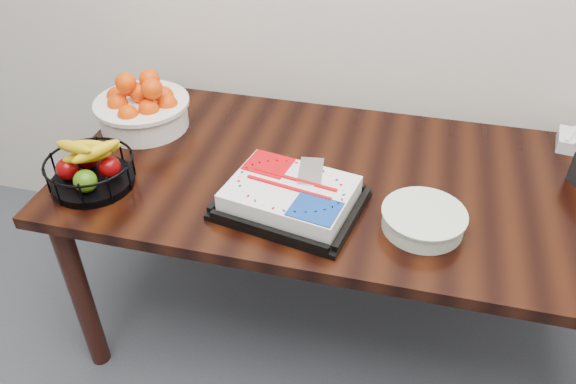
% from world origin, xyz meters
% --- Properties ---
extents(table, '(1.80, 0.90, 0.75)m').
position_xyz_m(table, '(0.00, 2.00, 0.66)').
color(table, black).
rests_on(table, ground).
extents(cake_tray, '(0.46, 0.39, 0.09)m').
position_xyz_m(cake_tray, '(-0.12, 1.80, 0.79)').
color(cake_tray, black).
rests_on(cake_tray, table).
extents(tangerine_bowl, '(0.34, 0.34, 0.22)m').
position_xyz_m(tangerine_bowl, '(-0.75, 2.13, 0.84)').
color(tangerine_bowl, white).
rests_on(tangerine_bowl, table).
extents(fruit_basket, '(0.27, 0.27, 0.15)m').
position_xyz_m(fruit_basket, '(-0.75, 1.76, 0.81)').
color(fruit_basket, black).
rests_on(fruit_basket, table).
extents(plate_stack, '(0.24, 0.24, 0.06)m').
position_xyz_m(plate_stack, '(0.28, 1.80, 0.78)').
color(plate_stack, white).
rests_on(plate_stack, table).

